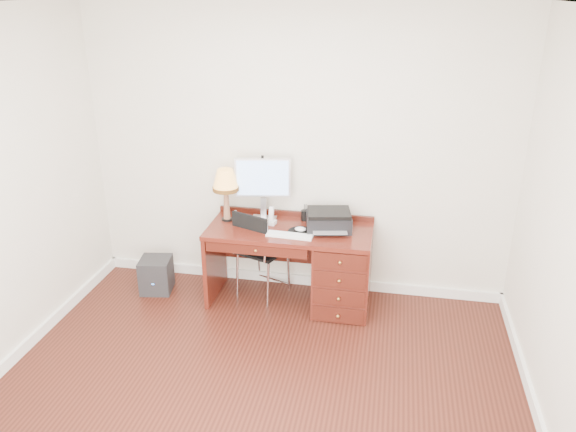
% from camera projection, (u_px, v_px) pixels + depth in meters
% --- Properties ---
extents(ground, '(4.00, 4.00, 0.00)m').
position_uv_depth(ground, '(254.00, 397.00, 4.12)').
color(ground, black).
rests_on(ground, ground).
extents(room_shell, '(4.00, 4.00, 4.00)m').
position_uv_depth(room_shell, '(272.00, 342.00, 4.68)').
color(room_shell, silver).
rests_on(room_shell, ground).
extents(desk, '(1.50, 0.67, 0.75)m').
position_uv_depth(desk, '(324.00, 265.00, 5.18)').
color(desk, '#571B12').
rests_on(desk, ground).
extents(monitor, '(0.52, 0.20, 0.60)m').
position_uv_depth(monitor, '(263.00, 181.00, 5.19)').
color(monitor, silver).
rests_on(monitor, desk).
extents(keyboard, '(0.42, 0.14, 0.02)m').
position_uv_depth(keyboard, '(290.00, 235.00, 4.95)').
color(keyboard, white).
rests_on(keyboard, desk).
extents(mouse_pad, '(0.23, 0.23, 0.05)m').
position_uv_depth(mouse_pad, '(300.00, 230.00, 5.04)').
color(mouse_pad, black).
rests_on(mouse_pad, desk).
extents(printer, '(0.45, 0.38, 0.18)m').
position_uv_depth(printer, '(329.00, 220.00, 5.07)').
color(printer, black).
rests_on(printer, desk).
extents(leg_lamp, '(0.25, 0.25, 0.50)m').
position_uv_depth(leg_lamp, '(226.00, 183.00, 5.16)').
color(leg_lamp, black).
rests_on(leg_lamp, desk).
extents(phone, '(0.09, 0.09, 0.17)m').
position_uv_depth(phone, '(271.00, 219.00, 5.19)').
color(phone, white).
rests_on(phone, desk).
extents(pen_cup, '(0.08, 0.08, 0.10)m').
position_uv_depth(pen_cup, '(305.00, 215.00, 5.28)').
color(pen_cup, black).
rests_on(pen_cup, desk).
extents(chair, '(0.54, 0.55, 0.89)m').
position_uv_depth(chair, '(261.00, 246.00, 5.27)').
color(chair, black).
rests_on(chair, ground).
extents(equipment_box, '(0.34, 0.34, 0.34)m').
position_uv_depth(equipment_box, '(156.00, 275.00, 5.51)').
color(equipment_box, black).
rests_on(equipment_box, ground).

